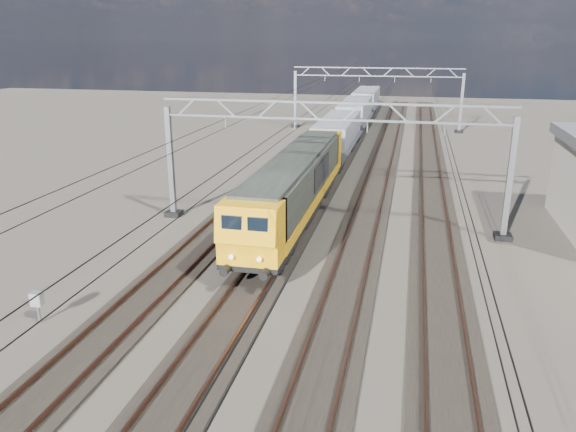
% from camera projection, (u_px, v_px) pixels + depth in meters
% --- Properties ---
extents(ground, '(160.00, 160.00, 0.00)m').
position_uv_depth(ground, '(316.00, 251.00, 28.54)').
color(ground, '#2C2621').
rests_on(ground, ground).
extents(track_outer_west, '(2.60, 140.00, 0.30)m').
position_uv_depth(track_outer_west, '(205.00, 241.00, 29.76)').
color(track_outer_west, black).
rests_on(track_outer_west, ground).
extents(track_loco, '(2.60, 140.00, 0.30)m').
position_uv_depth(track_loco, '(278.00, 247.00, 28.93)').
color(track_loco, black).
rests_on(track_loco, ground).
extents(track_inner_east, '(2.60, 140.00, 0.30)m').
position_uv_depth(track_inner_east, '(356.00, 253.00, 28.10)').
color(track_inner_east, black).
rests_on(track_inner_east, ground).
extents(track_outer_east, '(2.60, 140.00, 0.30)m').
position_uv_depth(track_outer_east, '(438.00, 260.00, 27.27)').
color(track_outer_east, black).
rests_on(track_outer_east, ground).
extents(catenary_gantry_mid, '(19.90, 0.90, 7.11)m').
position_uv_depth(catenary_gantry_mid, '(330.00, 160.00, 31.06)').
color(catenary_gantry_mid, gray).
rests_on(catenary_gantry_mid, ground).
extents(catenary_gantry_far, '(19.90, 0.90, 7.11)m').
position_uv_depth(catenary_gantry_far, '(376.00, 96.00, 64.53)').
color(catenary_gantry_far, gray).
rests_on(catenary_gantry_far, ground).
extents(overhead_wires, '(12.03, 140.00, 0.53)m').
position_uv_depth(overhead_wires, '(340.00, 117.00, 34.22)').
color(overhead_wires, black).
rests_on(overhead_wires, ground).
extents(locomotive, '(2.76, 21.10, 3.62)m').
position_uv_depth(locomotive, '(296.00, 184.00, 32.35)').
color(locomotive, black).
rests_on(locomotive, ground).
extents(hopper_wagon_lead, '(3.38, 13.00, 3.25)m').
position_uv_depth(hopper_wagon_lead, '(337.00, 135.00, 48.83)').
color(hopper_wagon_lead, black).
rests_on(hopper_wagon_lead, ground).
extents(hopper_wagon_mid, '(3.38, 13.00, 3.25)m').
position_uv_depth(hopper_wagon_mid, '(355.00, 114.00, 62.03)').
color(hopper_wagon_mid, black).
rests_on(hopper_wagon_mid, ground).
extents(hopper_wagon_third, '(3.38, 13.00, 3.25)m').
position_uv_depth(hopper_wagon_third, '(366.00, 101.00, 75.22)').
color(hopper_wagon_third, black).
rests_on(hopper_wagon_third, ground).
extents(trackside_cabinet, '(0.45, 0.35, 1.26)m').
position_uv_depth(trackside_cabinet, '(37.00, 300.00, 21.15)').
color(trackside_cabinet, gray).
rests_on(trackside_cabinet, ground).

